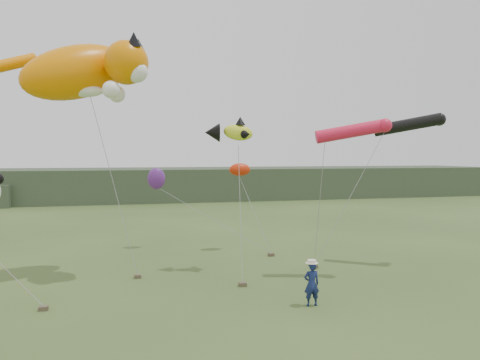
{
  "coord_description": "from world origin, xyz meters",
  "views": [
    {
      "loc": [
        -5.17,
        -16.53,
        5.84
      ],
      "look_at": [
        -0.41,
        3.0,
        4.73
      ],
      "focal_mm": 35.0,
      "sensor_mm": 36.0,
      "label": 1
    }
  ],
  "objects": [
    {
      "name": "tube_kites",
      "position": [
        7.67,
        4.66,
        7.23
      ],
      "size": [
        7.75,
        3.86,
        1.67
      ],
      "color": "black",
      "rests_on": "ground"
    },
    {
      "name": "headland",
      "position": [
        -3.11,
        44.69,
        1.92
      ],
      "size": [
        90.0,
        13.0,
        4.0
      ],
      "color": "#2D3D28",
      "rests_on": "ground"
    },
    {
      "name": "sandbag_anchors",
      "position": [
        -1.24,
        5.06,
        0.08
      ],
      "size": [
        12.73,
        7.18,
        0.17
      ],
      "color": "brown",
      "rests_on": "ground"
    },
    {
      "name": "cat_kite",
      "position": [
        -6.87,
        6.92,
        9.79
      ],
      "size": [
        7.3,
        4.74,
        3.95
      ],
      "color": "orange",
      "rests_on": "ground"
    },
    {
      "name": "ground",
      "position": [
        0.0,
        0.0,
        0.0
      ],
      "size": [
        120.0,
        120.0,
        0.0
      ],
      "primitive_type": "plane",
      "color": "#385123",
      "rests_on": "ground"
    },
    {
      "name": "misc_kites",
      "position": [
        -1.27,
        12.18,
        4.58
      ],
      "size": [
        6.13,
        2.53,
        1.63
      ],
      "color": "red",
      "rests_on": "ground"
    },
    {
      "name": "festival_attendant",
      "position": [
        1.71,
        0.05,
        0.85
      ],
      "size": [
        0.63,
        0.42,
        1.7
      ],
      "primitive_type": "imported",
      "rotation": [
        0.0,
        0.0,
        3.11
      ],
      "color": "navy",
      "rests_on": "ground"
    },
    {
      "name": "fish_kite",
      "position": [
        -0.16,
        6.38,
        6.95
      ],
      "size": [
        2.5,
        1.65,
        1.28
      ],
      "color": "#E2F129",
      "rests_on": "ground"
    }
  ]
}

